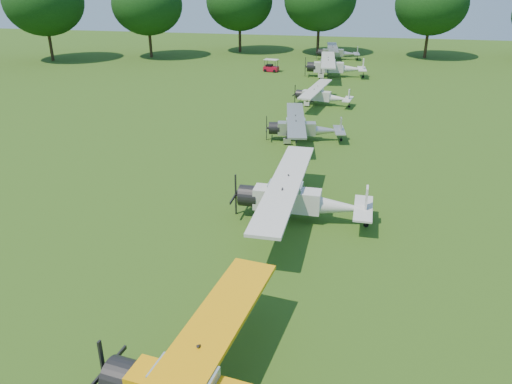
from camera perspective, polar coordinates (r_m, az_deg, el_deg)
ground at (r=28.55m, az=1.53°, el=-1.80°), size 160.00×160.00×0.00m
tree_belt at (r=25.87m, az=9.85°, el=13.88°), size 137.36×130.27×14.52m
aircraft_3 at (r=26.68m, az=4.77°, el=-0.57°), size 7.49×11.90×2.35m
aircraft_4 at (r=39.72m, az=5.35°, el=7.46°), size 6.28×9.96×1.96m
aircraft_5 at (r=50.83m, az=7.42°, el=11.00°), size 5.90×9.35×1.84m
aircraft_6 at (r=64.98m, az=8.83°, el=14.08°), size 7.66×12.20×2.40m
aircraft_7 at (r=78.11m, az=9.17°, el=15.57°), size 6.46×10.28×2.02m
golf_cart at (r=67.94m, az=1.71°, el=14.04°), size 2.05×1.47×1.60m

